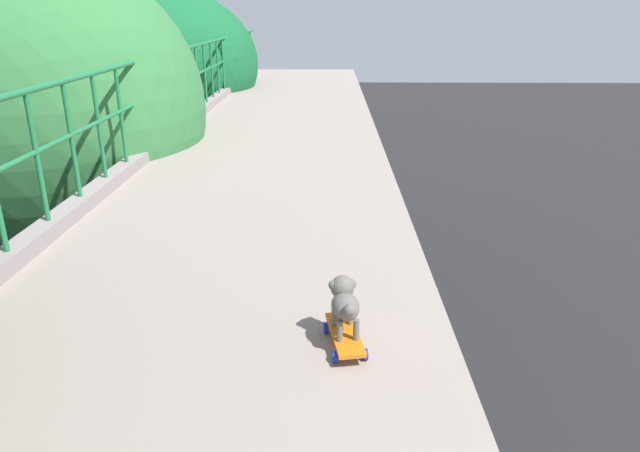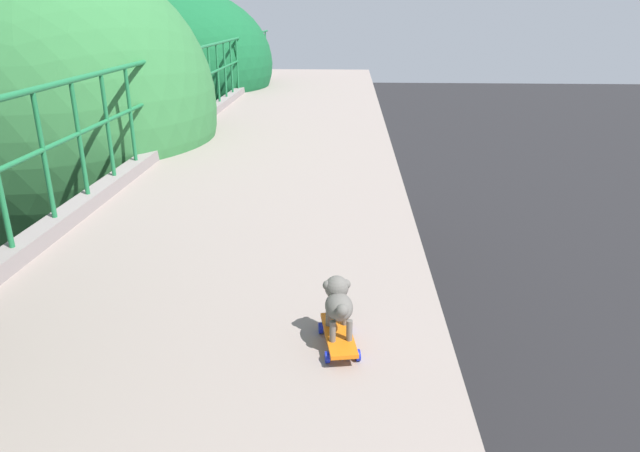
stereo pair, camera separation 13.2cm
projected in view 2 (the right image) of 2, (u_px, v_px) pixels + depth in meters
The scene contains 6 objects.
overpass_deck at pixel (145, 449), 2.89m from camera, with size 3.32×34.73×0.44m.
city_bus at pixel (78, 157), 22.35m from camera, with size 2.67×11.43×3.25m.
roadside_tree_mid at pixel (59, 111), 8.73m from camera, with size 4.83×4.83×8.22m.
roadside_tree_far at pixel (179, 65), 14.80m from camera, with size 4.88×4.88×7.88m.
toy_skateboard at pixel (339, 336), 3.35m from camera, with size 0.26×0.51×0.09m.
small_dog at pixel (338, 301), 3.31m from camera, with size 0.20×0.36×0.32m.
Camera 2 is at (2.37, -2.24, 7.32)m, focal length 31.73 mm.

